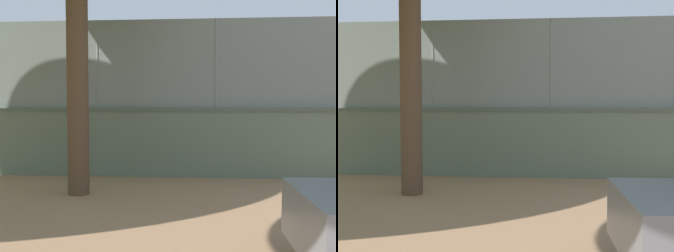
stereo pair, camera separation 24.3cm
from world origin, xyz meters
TOP-DOWN VIEW (x-y plane):
  - ground_plane at (0.00, 0.00)m, footprint 260.00×260.00m
  - perimeter_wall at (-1.20, 10.53)m, footprint 25.05×0.64m
  - fence_panel_on_wall at (-1.20, 10.53)m, footprint 24.61×0.27m
  - player_baseline_waiting at (-4.74, 0.95)m, footprint 0.96×0.93m
  - player_near_wall_returning at (3.64, 0.89)m, footprint 1.00×0.69m
  - player_at_service_line at (4.54, 6.11)m, footprint 0.73×1.09m
  - sports_ball at (-3.74, 2.25)m, footprint 0.20×0.20m

SIDE VIEW (x-z plane):
  - ground_plane at x=0.00m, z-range 0.00..0.00m
  - sports_ball at x=-3.74m, z-range 0.00..0.20m
  - perimeter_wall at x=-1.20m, z-range 0.01..1.78m
  - player_near_wall_returning at x=3.64m, z-range 0.13..1.69m
  - player_baseline_waiting at x=-4.74m, z-range 0.15..1.81m
  - player_at_service_line at x=4.54m, z-range 0.15..1.82m
  - fence_panel_on_wall at x=-1.20m, z-range 1.77..4.05m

